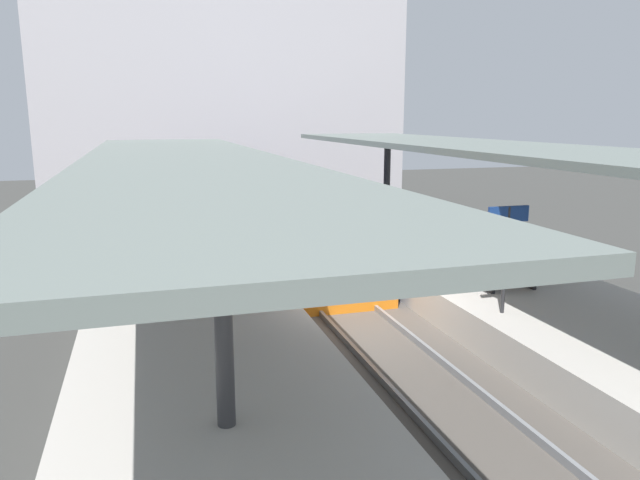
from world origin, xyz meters
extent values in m
plane|color=#383835|center=(0.00, 0.00, 0.00)|extent=(80.00, 80.00, 0.00)
cube|color=#ADA8A0|center=(-3.80, 0.00, 0.50)|extent=(4.40, 28.00, 1.00)
cube|color=#ADA8A0|center=(3.80, 0.00, 0.50)|extent=(4.40, 28.00, 1.00)
cube|color=#4C4742|center=(0.00, 0.00, 0.10)|extent=(3.20, 28.00, 0.20)
cube|color=slate|center=(-0.72, 0.00, 0.27)|extent=(0.08, 28.00, 0.14)
cube|color=slate|center=(0.72, 0.00, 0.27)|extent=(0.08, 28.00, 0.14)
cube|color=#38428C|center=(0.00, 6.97, 1.65)|extent=(2.70, 11.74, 2.90)
cube|color=orange|center=(0.00, 1.08, 1.50)|extent=(2.65, 0.08, 2.60)
cube|color=black|center=(-1.37, 6.97, 2.00)|extent=(0.04, 10.80, 0.76)
cube|color=black|center=(1.37, 6.97, 2.00)|extent=(0.04, 10.80, 0.76)
cube|color=#515156|center=(0.00, 6.97, 3.20)|extent=(2.16, 11.15, 0.20)
cylinder|color=#333335|center=(-3.80, -4.90, 2.47)|extent=(0.24, 0.24, 2.93)
cylinder|color=#333335|center=(-3.80, 7.70, 2.47)|extent=(0.24, 0.24, 2.93)
cube|color=slate|center=(-3.80, 1.40, 4.01)|extent=(4.18, 21.00, 0.16)
cylinder|color=#333335|center=(3.80, 7.70, 2.55)|extent=(0.24, 0.24, 3.10)
cube|color=slate|center=(3.80, 1.40, 4.18)|extent=(4.18, 21.00, 0.16)
cube|color=black|center=(2.81, -0.68, 1.20)|extent=(0.08, 0.32, 0.40)
cube|color=black|center=(3.91, -0.68, 1.20)|extent=(0.08, 0.32, 0.40)
cube|color=#4C3823|center=(3.36, -0.68, 1.43)|extent=(1.40, 0.40, 0.06)
cube|color=#4C3823|center=(3.36, -0.50, 1.66)|extent=(1.40, 0.06, 0.40)
cylinder|color=#262628|center=(2.24, -2.03, 2.10)|extent=(0.08, 0.08, 2.20)
cube|color=navy|center=(2.24, -2.03, 3.05)|extent=(0.90, 0.06, 0.32)
cylinder|color=#998460|center=(-3.46, 0.52, 1.43)|extent=(0.28, 0.28, 0.87)
cylinder|color=maroon|center=(-3.46, 0.52, 2.15)|extent=(0.36, 0.36, 0.56)
sphere|color=tan|center=(-3.46, 0.52, 2.54)|extent=(0.22, 0.22, 0.22)
cube|color=#B7B2B7|center=(-0.32, 20.00, 5.50)|extent=(18.00, 6.00, 11.00)
camera|label=1|loc=(-4.66, -11.97, 4.92)|focal=33.01mm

